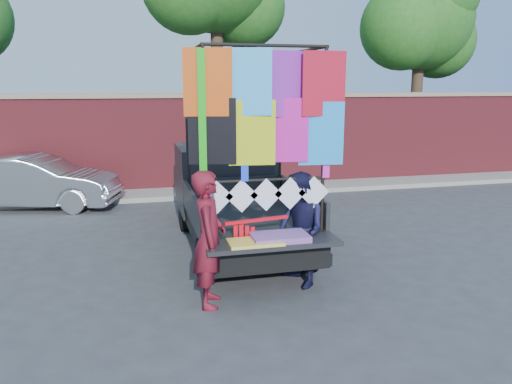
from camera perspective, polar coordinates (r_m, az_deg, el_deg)
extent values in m
plane|color=#38383A|center=(7.25, -1.06, -10.85)|extent=(90.00, 90.00, 0.00)
cube|color=maroon|center=(13.68, -7.62, 5.43)|extent=(30.00, 0.35, 2.50)
cube|color=gray|center=(13.59, -7.77, 10.88)|extent=(30.00, 0.45, 0.12)
cube|color=gray|center=(13.18, -7.13, -0.06)|extent=(30.00, 1.20, 0.12)
cylinder|color=#38281C|center=(14.91, -4.40, 11.75)|extent=(0.36, 0.36, 5.46)
sphere|color=#1F5C1A|center=(15.64, -1.34, 20.40)|extent=(2.40, 2.40, 2.40)
cylinder|color=#38281C|center=(17.23, 17.80, 9.76)|extent=(0.36, 0.36, 4.55)
sphere|color=#1F5C1A|center=(17.34, 18.38, 18.35)|extent=(3.20, 3.20, 3.20)
sphere|color=#1F5C1A|center=(18.10, 20.06, 15.89)|extent=(2.40, 2.40, 2.40)
sphere|color=#1F5C1A|center=(16.65, 16.42, 17.63)|extent=(2.60, 2.60, 2.60)
cylinder|color=black|center=(9.94, -8.03, -2.54)|extent=(0.22, 0.66, 0.66)
cylinder|color=black|center=(7.38, -5.83, -7.73)|extent=(0.22, 0.66, 0.66)
cylinder|color=black|center=(10.20, 0.70, -2.03)|extent=(0.22, 0.66, 0.66)
cylinder|color=black|center=(7.73, 5.74, -6.79)|extent=(0.22, 0.66, 0.66)
cube|color=black|center=(8.67, -1.97, -3.44)|extent=(1.70, 4.19, 0.30)
cube|color=black|center=(7.90, -0.86, -2.92)|extent=(1.80, 2.30, 0.10)
cube|color=black|center=(7.70, -7.25, -1.72)|extent=(0.06, 2.30, 0.45)
cube|color=black|center=(8.08, 5.22, -1.01)|extent=(0.06, 2.30, 0.45)
cube|color=black|center=(8.92, -2.50, 0.29)|extent=(1.80, 0.06, 0.45)
cube|color=black|center=(9.84, -3.61, 1.70)|extent=(1.80, 1.60, 1.25)
cube|color=#8C9EAD|center=(9.34, -3.15, 3.62)|extent=(1.60, 0.06, 0.55)
cube|color=#8C9EAD|center=(10.53, -4.35, 3.49)|extent=(1.60, 0.10, 0.70)
cube|color=black|center=(10.95, -4.62, 1.43)|extent=(1.75, 0.90, 0.55)
cube|color=black|center=(6.59, 1.88, -5.82)|extent=(1.80, 0.55, 0.06)
cube|color=black|center=(6.92, 1.34, -8.24)|extent=(1.85, 0.15, 0.18)
cylinder|color=black|center=(6.49, -5.89, 5.40)|extent=(0.05, 0.05, 2.50)
cylinder|color=black|center=(8.56, -7.88, 6.98)|extent=(0.05, 0.05, 2.50)
cylinder|color=black|center=(6.90, 7.75, 5.76)|extent=(0.05, 0.05, 2.50)
cylinder|color=black|center=(8.88, 2.77, 7.27)|extent=(0.05, 0.05, 2.50)
cylinder|color=black|center=(6.62, 1.19, 16.41)|extent=(1.70, 0.04, 0.04)
cylinder|color=black|center=(8.66, -2.53, 15.41)|extent=(1.70, 0.04, 0.04)
cylinder|color=black|center=(7.50, -7.28, 15.83)|extent=(0.04, 2.15, 0.04)
cylinder|color=black|center=(7.86, 5.13, 15.70)|extent=(0.04, 2.15, 0.04)
cylinder|color=black|center=(6.72, 1.12, 1.40)|extent=(1.70, 0.04, 0.04)
cube|color=#DA4D12|center=(6.43, -5.39, 12.48)|extent=(0.62, 0.01, 0.85)
cube|color=#35A9FF|center=(6.49, -0.87, 12.53)|extent=(0.62, 0.01, 0.85)
cube|color=purple|center=(6.65, 3.34, 12.51)|extent=(0.62, 0.01, 0.85)
cube|color=red|center=(6.78, 7.58, 12.42)|extent=(0.62, 0.01, 0.85)
cube|color=black|center=(6.46, -5.28, 6.72)|extent=(0.62, 0.01, 0.85)
cube|color=#BDD316|center=(6.52, -0.85, 6.82)|extent=(0.62, 0.01, 0.85)
cube|color=#D317A2|center=(6.68, 3.27, 6.93)|extent=(0.62, 0.01, 0.85)
cube|color=#1B92F5|center=(6.81, 7.42, 6.95)|extent=(0.62, 0.01, 0.85)
cube|color=#1BB216|center=(6.41, -6.18, 8.45)|extent=(0.10, 0.01, 1.70)
cube|color=#E726BF|center=(6.85, 8.20, 8.63)|extent=(0.10, 0.01, 1.70)
cube|color=#1C43FF|center=(6.51, -1.33, 8.57)|extent=(0.10, 0.01, 1.70)
cube|color=white|center=(6.60, -4.52, -0.62)|extent=(0.45, 0.01, 0.45)
cube|color=white|center=(6.66, -1.64, -0.47)|extent=(0.45, 0.01, 0.45)
cube|color=white|center=(6.74, 1.18, -0.32)|extent=(0.45, 0.01, 0.45)
cube|color=white|center=(6.83, 3.93, -0.17)|extent=(0.45, 0.01, 0.45)
cube|color=white|center=(6.94, 6.60, -0.02)|extent=(0.45, 0.01, 0.45)
cube|color=#E1325F|center=(6.60, 2.72, -5.18)|extent=(0.75, 0.45, 0.08)
cube|color=#E5D248|center=(6.45, -0.09, -5.75)|extent=(0.70, 0.40, 0.04)
imported|color=#B3B6BA|center=(12.68, -23.90, 1.07)|extent=(3.97, 2.23, 1.24)
imported|color=maroon|center=(6.45, -5.39, -5.38)|extent=(0.55, 0.72, 1.79)
imported|color=#161536|center=(7.09, 5.04, -4.36)|extent=(0.78, 0.91, 1.64)
cube|color=red|center=(6.69, 0.07, -3.23)|extent=(0.92, 0.21, 0.04)
cube|color=red|center=(6.69, -2.32, -5.84)|extent=(0.06, 0.02, 0.53)
cube|color=red|center=(6.71, -1.67, -5.95)|extent=(0.06, 0.02, 0.53)
cube|color=red|center=(6.74, -1.02, -6.07)|extent=(0.06, 0.02, 0.53)
cube|color=red|center=(6.76, -0.37, -6.18)|extent=(0.06, 0.02, 0.53)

